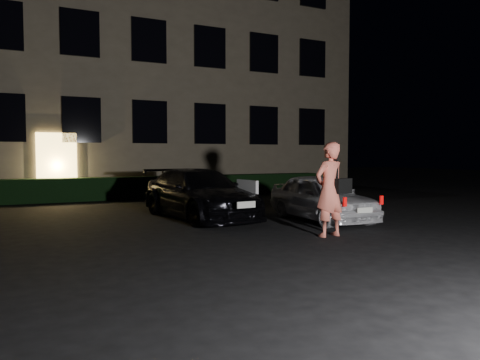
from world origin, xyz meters
name	(u,v)px	position (x,y,z in m)	size (l,w,h in m)	color
ground	(304,244)	(0.00, 0.00, 0.00)	(80.00, 80.00, 0.00)	black
building	(126,63)	(0.00, 14.99, 6.00)	(20.00, 8.11, 12.00)	brown
hedge	(154,187)	(0.00, 10.50, 0.42)	(15.00, 0.70, 0.85)	black
sedan	(200,194)	(-0.49, 4.28, 0.66)	(2.27, 4.73, 1.32)	black
hatch	(321,197)	(2.16, 2.43, 0.61)	(1.62, 3.65, 1.22)	silver
man	(330,189)	(0.91, 0.43, 0.99)	(0.86, 0.57, 1.97)	#F1705B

